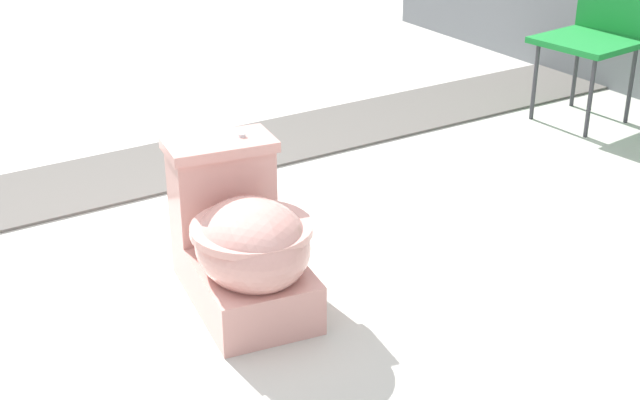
# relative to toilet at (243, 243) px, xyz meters

# --- Properties ---
(ground_plane) EXTENTS (14.00, 14.00, 0.00)m
(ground_plane) POSITION_rel_toilet_xyz_m (0.09, -0.06, -0.22)
(ground_plane) COLOR beige
(gravel_strip) EXTENTS (0.56, 8.00, 0.01)m
(gravel_strip) POSITION_rel_toilet_xyz_m (-1.24, 0.44, -0.21)
(gravel_strip) COLOR #605B56
(gravel_strip) RESTS_ON ground
(toilet) EXTENTS (0.68, 0.47, 0.52)m
(toilet) POSITION_rel_toilet_xyz_m (0.00, 0.00, 0.00)
(toilet) COLOR #E09E93
(toilet) RESTS_ON ground
(folding_chair_left) EXTENTS (0.49, 0.49, 0.83)m
(folding_chair_left) POSITION_rel_toilet_xyz_m (-0.68, 2.41, 0.29)
(folding_chair_left) COLOR #1E8C38
(folding_chair_left) RESTS_ON ground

